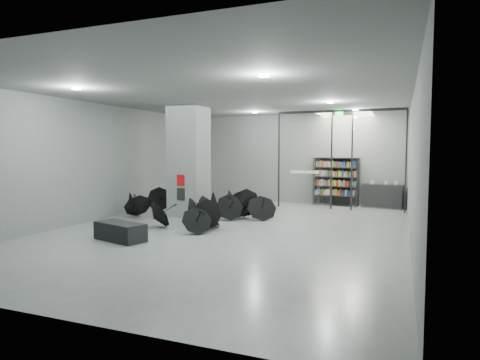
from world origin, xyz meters
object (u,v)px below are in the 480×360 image
at_px(bookshelf, 336,182).
at_px(umbrella_cluster, 207,212).
at_px(bench, 120,232).
at_px(column, 189,161).
at_px(shop_counter, 383,196).

bearing_deg(bookshelf, umbrella_cluster, -115.05).
xyz_separation_m(bench, umbrella_cluster, (0.77, 3.71, 0.05)).
distance_m(bench, bookshelf, 10.17).
height_order(bench, umbrella_cluster, umbrella_cluster).
bearing_deg(column, umbrella_cluster, -33.74).
xyz_separation_m(bench, shop_counter, (6.24, 9.14, 0.25)).
bearing_deg(shop_counter, umbrella_cluster, -124.19).
xyz_separation_m(column, bookshelf, (4.61, 4.75, -0.96)).
xyz_separation_m(column, umbrella_cluster, (1.08, -0.72, -1.71)).
relative_size(column, umbrella_cluster, 0.69).
relative_size(shop_counter, umbrella_cluster, 0.28).
bearing_deg(shop_counter, column, -133.24).
bearing_deg(umbrella_cluster, bench, -101.68).
distance_m(shop_counter, umbrella_cluster, 7.71).
height_order(bookshelf, shop_counter, bookshelf).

